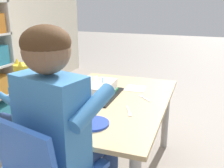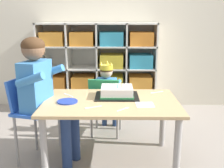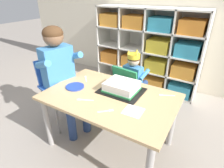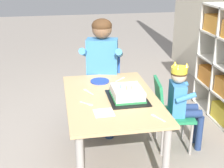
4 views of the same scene
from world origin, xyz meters
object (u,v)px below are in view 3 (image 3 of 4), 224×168
at_px(fork_scattered_mid_table, 107,111).
at_px(activity_table, 110,103).
at_px(birthday_cake_on_tray, 122,87).
at_px(classroom_chair_adult_side, 58,84).
at_px(fork_beside_plate_stack, 86,78).
at_px(classroom_chair_blue, 129,88).
at_px(adult_helper_seated, 61,69).
at_px(fork_at_table_front_edge, 166,95).
at_px(paper_plate_stack, 75,87).
at_px(child_with_crown, 135,75).
at_px(fork_by_napkin, 84,100).

bearing_deg(fork_scattered_mid_table, activity_table, -108.13).
bearing_deg(birthday_cake_on_tray, fork_scattered_mid_table, -81.42).
distance_m(classroom_chair_adult_side, fork_scattered_mid_table, 0.83).
xyz_separation_m(activity_table, fork_beside_plate_stack, (-0.39, 0.16, 0.08)).
relative_size(classroom_chair_blue, fork_beside_plate_stack, 5.95).
relative_size(adult_helper_seated, fork_beside_plate_stack, 10.05).
bearing_deg(fork_at_table_front_edge, activity_table, -174.13).
bearing_deg(activity_table, birthday_cake_on_tray, 67.60).
bearing_deg(classroom_chair_blue, classroom_chair_adult_side, 46.43).
distance_m(activity_table, paper_plate_stack, 0.37).
bearing_deg(adult_helper_seated, classroom_chair_adult_side, 90.00).
distance_m(activity_table, fork_beside_plate_stack, 0.43).
bearing_deg(fork_scattered_mid_table, adult_helper_seated, -61.65).
bearing_deg(child_with_crown, fork_scattered_mid_table, 108.49).
bearing_deg(fork_scattered_mid_table, classroom_chair_adult_side, -61.17).
bearing_deg(child_with_crown, classroom_chair_blue, 90.73).
distance_m(fork_beside_plate_stack, fork_scattered_mid_table, 0.61).
bearing_deg(birthday_cake_on_tray, classroom_chair_adult_side, -173.56).
bearing_deg(classroom_chair_blue, paper_plate_stack, 70.78).
height_order(activity_table, fork_beside_plate_stack, fork_beside_plate_stack).
bearing_deg(classroom_chair_adult_side, fork_beside_plate_stack, -52.85).
xyz_separation_m(activity_table, adult_helper_seated, (-0.57, 0.01, 0.20)).
bearing_deg(fork_at_table_front_edge, fork_scattered_mid_table, -150.01).
height_order(child_with_crown, adult_helper_seated, adult_helper_seated).
bearing_deg(fork_by_napkin, classroom_chair_blue, 59.03).
bearing_deg(classroom_chair_blue, adult_helper_seated, 53.90).
bearing_deg(paper_plate_stack, fork_at_table_front_edge, 20.76).
bearing_deg(birthday_cake_on_tray, child_with_crown, 101.27).
relative_size(fork_beside_plate_stack, fork_at_table_front_edge, 0.85).
distance_m(classroom_chair_blue, adult_helper_seated, 0.79).
distance_m(birthday_cake_on_tray, fork_beside_plate_stack, 0.45).
relative_size(activity_table, classroom_chair_adult_side, 1.50).
distance_m(birthday_cake_on_tray, fork_at_table_front_edge, 0.39).
relative_size(activity_table, classroom_chair_blue, 1.74).
relative_size(child_with_crown, fork_at_table_front_edge, 6.24).
bearing_deg(adult_helper_seated, child_with_crown, -25.09).
relative_size(activity_table, birthday_cake_on_tray, 2.97).
xyz_separation_m(classroom_chair_blue, adult_helper_seated, (-0.50, -0.52, 0.32)).
distance_m(child_with_crown, fork_at_table_front_edge, 0.61).
bearing_deg(classroom_chair_adult_side, adult_helper_seated, -90.00).
bearing_deg(fork_by_napkin, classroom_chair_adult_side, 134.03).
height_order(fork_at_table_front_edge, fork_by_napkin, same).
height_order(activity_table, birthday_cake_on_tray, birthday_cake_on_tray).
bearing_deg(classroom_chair_adult_side, birthday_cake_on_tray, -69.03).
xyz_separation_m(fork_at_table_front_edge, fork_by_napkin, (-0.56, -0.43, 0.00)).
relative_size(activity_table, fork_by_napkin, 8.38).
distance_m(birthday_cake_on_tray, paper_plate_stack, 0.44).
bearing_deg(fork_at_table_front_edge, fork_beside_plate_stack, 161.15).
relative_size(fork_beside_plate_stack, fork_by_napkin, 0.81).
distance_m(classroom_chair_adult_side, adult_helper_seated, 0.24).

